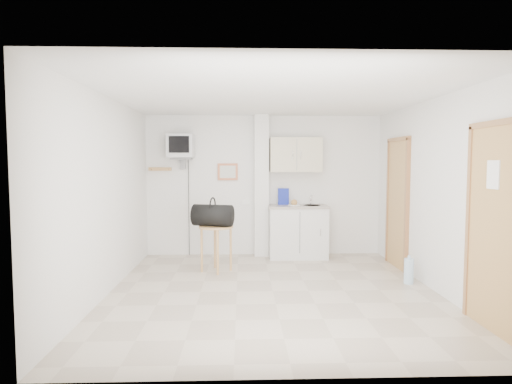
{
  "coord_description": "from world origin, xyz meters",
  "views": [
    {
      "loc": [
        -0.4,
        -5.43,
        1.67
      ],
      "look_at": [
        -0.2,
        0.6,
        1.25
      ],
      "focal_mm": 30.0,
      "sensor_mm": 36.0,
      "label": 1
    }
  ],
  "objects_px": {
    "duffel_bag": "(213,215)",
    "crt_television": "(181,147)",
    "round_table": "(216,234)",
    "water_bottle": "(409,271)"
  },
  "relations": [
    {
      "from": "duffel_bag",
      "to": "water_bottle",
      "type": "relative_size",
      "value": 1.7
    },
    {
      "from": "duffel_bag",
      "to": "crt_television",
      "type": "bearing_deg",
      "value": 137.2
    },
    {
      "from": "round_table",
      "to": "duffel_bag",
      "type": "distance_m",
      "value": 0.29
    },
    {
      "from": "round_table",
      "to": "duffel_bag",
      "type": "bearing_deg",
      "value": -147.04
    },
    {
      "from": "crt_television",
      "to": "round_table",
      "type": "relative_size",
      "value": 3.05
    },
    {
      "from": "crt_television",
      "to": "round_table",
      "type": "xyz_separation_m",
      "value": [
        0.66,
        -0.97,
        -1.35
      ]
    },
    {
      "from": "duffel_bag",
      "to": "round_table",
      "type": "bearing_deg",
      "value": 48.88
    },
    {
      "from": "round_table",
      "to": "water_bottle",
      "type": "relative_size",
      "value": 1.8
    },
    {
      "from": "water_bottle",
      "to": "duffel_bag",
      "type": "bearing_deg",
      "value": 165.19
    },
    {
      "from": "round_table",
      "to": "duffel_bag",
      "type": "xyz_separation_m",
      "value": [
        -0.05,
        -0.03,
        0.29
      ]
    }
  ]
}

